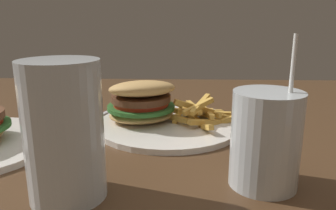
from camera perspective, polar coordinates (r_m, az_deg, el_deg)
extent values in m
cube|color=#4C331E|center=(0.60, -7.97, -6.64)|extent=(1.58, 1.11, 0.03)
cylinder|color=white|center=(0.63, 0.00, -3.43)|extent=(0.27, 0.27, 0.01)
ellipsoid|color=tan|center=(0.63, -4.66, -1.66)|extent=(0.15, 0.13, 0.02)
cylinder|color=#2D6628|center=(0.63, -4.69, -0.32)|extent=(0.16, 0.16, 0.01)
cylinder|color=red|center=(0.63, -4.71, 0.34)|extent=(0.13, 0.13, 0.01)
cylinder|color=brown|center=(0.63, -4.73, 1.23)|extent=(0.14, 0.14, 0.01)
ellipsoid|color=tan|center=(0.61, -4.52, 2.87)|extent=(0.15, 0.14, 0.05)
cube|color=gold|center=(0.66, 7.04, -1.27)|extent=(0.06, 0.05, 0.02)
cube|color=gold|center=(0.61, 5.29, -0.24)|extent=(0.06, 0.04, 0.03)
cube|color=gold|center=(0.64, 3.99, -1.72)|extent=(0.05, 0.07, 0.03)
cube|color=gold|center=(0.66, 2.95, -1.18)|extent=(0.08, 0.03, 0.02)
cube|color=gold|center=(0.65, 4.37, -0.72)|extent=(0.08, 0.04, 0.03)
cube|color=gold|center=(0.65, 1.72, -1.81)|extent=(0.02, 0.07, 0.02)
cube|color=gold|center=(0.64, 6.94, -1.36)|extent=(0.02, 0.07, 0.01)
cube|color=gold|center=(0.62, 4.58, -0.32)|extent=(0.08, 0.03, 0.03)
cube|color=gold|center=(0.63, 4.23, -1.06)|extent=(0.06, 0.03, 0.01)
cube|color=gold|center=(0.63, 10.23, -2.63)|extent=(0.07, 0.02, 0.03)
cube|color=gold|center=(0.62, 1.17, -2.25)|extent=(0.06, 0.06, 0.01)
cube|color=gold|center=(0.65, 7.06, -1.52)|extent=(0.09, 0.01, 0.01)
cube|color=gold|center=(0.61, 5.64, 0.10)|extent=(0.04, 0.07, 0.03)
cube|color=gold|center=(0.60, 6.40, -3.00)|extent=(0.06, 0.05, 0.02)
cube|color=gold|center=(0.67, 5.49, -1.14)|extent=(0.06, 0.01, 0.01)
cube|color=gold|center=(0.65, 8.62, -1.70)|extent=(0.07, 0.05, 0.02)
cube|color=gold|center=(0.64, 7.19, -1.49)|extent=(0.05, 0.05, 0.02)
cube|color=gold|center=(0.58, 6.61, -3.80)|extent=(0.02, 0.06, 0.02)
cube|color=gold|center=(0.64, 4.51, -0.41)|extent=(0.03, 0.08, 0.01)
cylinder|color=silver|center=(0.38, -17.66, -4.38)|extent=(0.09, 0.09, 0.16)
cylinder|color=#B26B19|center=(0.39, -17.49, -6.47)|extent=(0.08, 0.08, 0.13)
cylinder|color=silver|center=(0.42, 16.61, -5.76)|extent=(0.08, 0.08, 0.12)
cylinder|color=orange|center=(0.42, 16.45, -7.68)|extent=(0.07, 0.07, 0.09)
cylinder|color=white|center=(0.41, 20.20, -1.65)|extent=(0.01, 0.02, 0.19)
ellipsoid|color=silver|center=(0.68, -14.34, -2.26)|extent=(0.06, 0.07, 0.02)
cube|color=silver|center=(0.74, -10.10, -1.06)|extent=(0.06, 0.11, 0.00)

